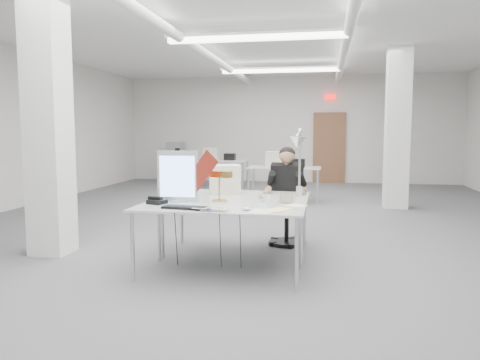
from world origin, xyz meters
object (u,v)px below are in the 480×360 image
(desk_main, at_px, (220,207))
(bankers_lamp, at_px, (219,188))
(desk_phone, at_px, (157,202))
(beige_monitor, at_px, (225,179))
(monitor, at_px, (178,176))
(office_chair, at_px, (287,203))
(seated_person, at_px, (287,180))
(architect_lamp, at_px, (298,162))
(laptop, at_px, (209,210))

(desk_main, bearing_deg, bankers_lamp, 104.75)
(desk_phone, height_order, beige_monitor, beige_monitor)
(monitor, xyz_separation_m, beige_monitor, (0.37, 0.79, -0.11))
(office_chair, height_order, seated_person, seated_person)
(desk_main, xyz_separation_m, desk_phone, (-0.71, 0.01, 0.03))
(desk_main, height_order, monitor, monitor)
(office_chair, distance_m, bankers_lamp, 1.38)
(monitor, relative_size, architect_lamp, 0.67)
(office_chair, height_order, desk_phone, office_chair)
(architect_lamp, bearing_deg, desk_main, -122.89)
(seated_person, xyz_separation_m, bankers_lamp, (-0.68, -1.11, 0.01))
(office_chair, bearing_deg, monitor, -120.16)
(office_chair, distance_m, architect_lamp, 1.02)
(bankers_lamp, bearing_deg, monitor, -148.12)
(office_chair, relative_size, bankers_lamp, 3.74)
(bankers_lamp, bearing_deg, architect_lamp, 39.49)
(laptop, relative_size, beige_monitor, 0.93)
(desk_main, xyz_separation_m, architect_lamp, (0.78, 0.69, 0.44))
(seated_person, xyz_separation_m, beige_monitor, (-0.76, -0.44, 0.04))
(monitor, height_order, laptop, monitor)
(desk_phone, xyz_separation_m, architect_lamp, (1.50, 0.68, 0.41))
(seated_person, height_order, bankers_lamp, seated_person)
(bankers_lamp, relative_size, desk_phone, 1.72)
(seated_person, relative_size, laptop, 2.35)
(laptop, bearing_deg, seated_person, 76.90)
(desk_main, distance_m, seated_person, 1.56)
(office_chair, xyz_separation_m, architect_lamp, (0.20, -0.80, 0.61))
(office_chair, height_order, bankers_lamp, office_chair)
(seated_person, xyz_separation_m, monitor, (-1.13, -1.23, 0.14))
(monitor, bearing_deg, laptop, -50.15)
(office_chair, distance_m, beige_monitor, 0.97)
(office_chair, xyz_separation_m, desk_phone, (-1.30, -1.48, 0.20))
(monitor, xyz_separation_m, laptop, (0.50, -0.57, -0.27))
(monitor, xyz_separation_m, desk_phone, (-0.18, -0.20, -0.27))
(beige_monitor, bearing_deg, architect_lamp, -33.78)
(desk_main, bearing_deg, architect_lamp, 41.21)
(beige_monitor, relative_size, architect_lamp, 0.45)
(seated_person, height_order, desk_phone, seated_person)
(laptop, relative_size, desk_phone, 2.02)
(desk_phone, bearing_deg, monitor, 68.17)
(architect_lamp, bearing_deg, desk_phone, -139.71)
(seated_person, relative_size, monitor, 1.46)
(monitor, bearing_deg, beige_monitor, 63.26)
(desk_main, xyz_separation_m, bankers_lamp, (-0.09, 0.33, 0.17))
(seated_person, distance_m, architect_lamp, 0.82)
(bankers_lamp, xyz_separation_m, desk_phone, (-0.63, -0.32, -0.13))
(office_chair, distance_m, laptop, 1.96)
(seated_person, bearing_deg, beige_monitor, -138.54)
(desk_main, bearing_deg, monitor, 159.03)
(desk_main, xyz_separation_m, laptop, (-0.03, -0.36, 0.03))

